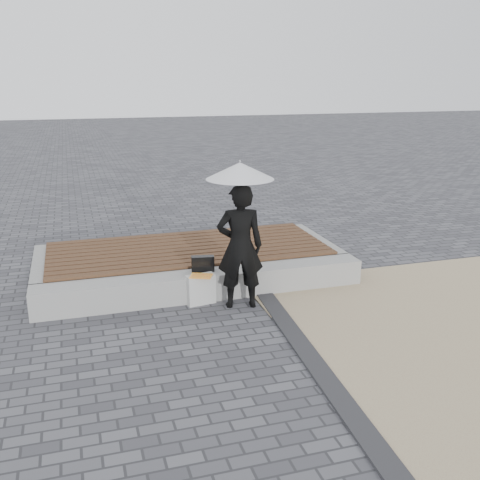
# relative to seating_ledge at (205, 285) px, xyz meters

# --- Properties ---
(ground) EXTENTS (80.00, 80.00, 0.00)m
(ground) POSITION_rel_seating_ledge_xyz_m (0.00, -1.60, -0.20)
(ground) COLOR #525358
(ground) RESTS_ON ground
(terrazzo_zone) EXTENTS (5.00, 5.00, 0.02)m
(terrazzo_zone) POSITION_rel_seating_ledge_xyz_m (3.20, -2.10, -0.19)
(terrazzo_zone) COLOR tan
(terrazzo_zone) RESTS_ON ground
(edging_band) EXTENTS (0.61, 5.20, 0.04)m
(edging_band) POSITION_rel_seating_ledge_xyz_m (0.75, -2.10, -0.18)
(edging_band) COLOR #2C2C2F
(edging_band) RESTS_ON ground
(seating_ledge) EXTENTS (5.00, 0.45, 0.40)m
(seating_ledge) POSITION_rel_seating_ledge_xyz_m (0.00, 0.00, 0.00)
(seating_ledge) COLOR gray
(seating_ledge) RESTS_ON ground
(timber_platform) EXTENTS (5.00, 2.00, 0.40)m
(timber_platform) POSITION_rel_seating_ledge_xyz_m (0.00, 1.20, 0.00)
(timber_platform) COLOR gray
(timber_platform) RESTS_ON ground
(timber_decking) EXTENTS (4.60, 2.00, 0.04)m
(timber_decking) POSITION_rel_seating_ledge_xyz_m (0.00, 1.20, 0.22)
(timber_decking) COLOR brown
(timber_decking) RESTS_ON timber_platform
(woman) EXTENTS (0.73, 0.54, 1.81)m
(woman) POSITION_rel_seating_ledge_xyz_m (0.41, -0.48, 0.70)
(woman) COLOR black
(woman) RESTS_ON ground
(parasol) EXTENTS (0.94, 0.94, 1.20)m
(parasol) POSITION_rel_seating_ledge_xyz_m (0.41, -0.48, 1.78)
(parasol) COLOR #AAAAAF
(parasol) RESTS_ON ground
(handbag) EXTENTS (0.35, 0.17, 0.24)m
(handbag) POSITION_rel_seating_ledge_xyz_m (-0.02, 0.04, 0.32)
(handbag) COLOR black
(handbag) RESTS_ON seating_ledge
(canvas_tote) EXTENTS (0.44, 0.24, 0.44)m
(canvas_tote) POSITION_rel_seating_ledge_xyz_m (-0.12, -0.22, 0.02)
(canvas_tote) COLOR beige
(canvas_tote) RESTS_ON ground
(magazine) EXTENTS (0.38, 0.34, 0.01)m
(magazine) POSITION_rel_seating_ledge_xyz_m (-0.12, -0.27, 0.25)
(magazine) COLOR #FF4C33
(magazine) RESTS_ON canvas_tote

